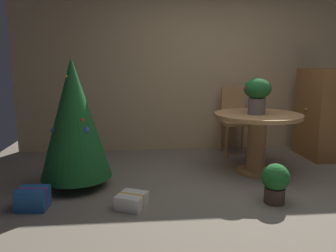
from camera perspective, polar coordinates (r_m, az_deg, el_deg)
The scene contains 10 objects.
ground_plane at distance 3.53m, azimuth 14.70°, elevation -12.44°, with size 6.60×6.60×0.00m, color #756B5B.
back_wall_panel at distance 5.37m, azimuth 7.26°, elevation 9.91°, with size 6.00×0.10×2.60m, color tan.
round_dining_table at distance 4.27m, azimuth 15.00°, elevation -0.80°, with size 1.07×1.07×0.76m.
flower_vase at distance 4.16m, azimuth 15.02°, elevation 5.55°, with size 0.34×0.33×0.43m.
wooden_chair_far at distance 5.19m, azimuth 11.27°, elevation 1.53°, with size 0.40×0.42×1.00m.
holiday_tree at distance 3.75m, azimuth -15.78°, elevation 1.23°, with size 0.78×0.78×1.43m.
gift_box_blue at distance 3.48m, azimuth -22.14°, elevation -11.44°, with size 0.29×0.25×0.21m.
gift_box_cream at distance 3.29m, azimuth -6.22°, elevation -12.60°, with size 0.34×0.34×0.14m.
wooden_cabinet at distance 5.35m, azimuth 24.94°, elevation 1.96°, with size 0.53×0.76×1.29m.
potted_plant at distance 3.48m, azimuth 17.89°, elevation -9.05°, with size 0.27×0.27×0.40m.
Camera 1 is at (-1.16, -3.04, 1.36)m, focal length 35.62 mm.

